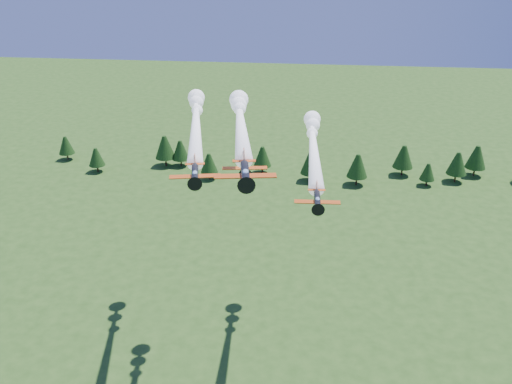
# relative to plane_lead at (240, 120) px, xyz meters

# --- Properties ---
(plane_lead) EXTENTS (12.11, 42.57, 3.70)m
(plane_lead) POSITION_rel_plane_lead_xyz_m (0.00, 0.00, 0.00)
(plane_lead) COLOR black
(plane_lead) RESTS_ON ground
(plane_left) EXTENTS (14.31, 48.08, 3.70)m
(plane_left) POSITION_rel_plane_lead_xyz_m (-10.16, 10.46, -3.57)
(plane_left) COLOR black
(plane_left) RESTS_ON ground
(plane_right) EXTENTS (7.20, 46.20, 3.70)m
(plane_right) POSITION_rel_plane_lead_xyz_m (12.73, 12.22, -8.11)
(plane_right) COLOR black
(plane_right) RESTS_ON ground
(plane_slot) EXTENTS (7.38, 8.05, 2.58)m
(plane_slot) POSITION_rel_plane_lead_xyz_m (1.89, -9.10, -4.76)
(plane_slot) COLOR black
(plane_slot) RESTS_ON ground
(treeline) EXTENTS (171.77, 19.85, 11.70)m
(treeline) POSITION_rel_plane_lead_xyz_m (9.78, 95.85, -43.60)
(treeline) COLOR #382314
(treeline) RESTS_ON ground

